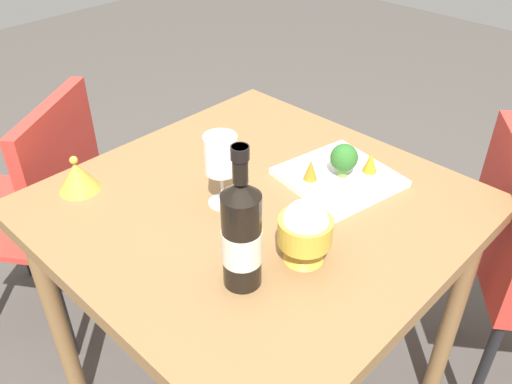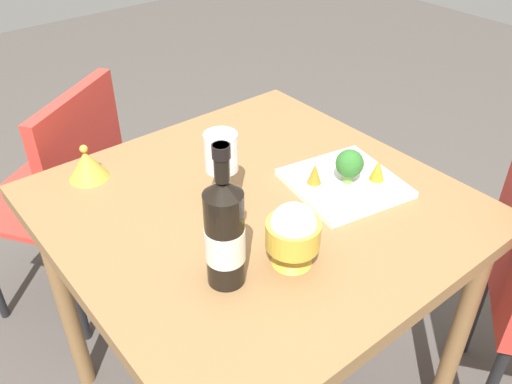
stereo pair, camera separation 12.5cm
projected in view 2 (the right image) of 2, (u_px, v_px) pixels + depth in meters
The scene contains 10 objects.
dining_table at pixel (256, 231), 1.32m from camera, with size 0.90×0.90×0.76m.
chair_near_window at pixel (68, 183), 1.73m from camera, with size 0.56×0.56×0.85m.
wine_bottle at pixel (225, 232), 0.99m from camera, with size 0.08×0.08×0.30m.
wine_glass at pixel (221, 154), 1.20m from camera, with size 0.08×0.08×0.18m.
rice_bowl at pixel (293, 234), 1.06m from camera, with size 0.11×0.11×0.14m.
rice_bowl_lid at pixel (87, 164), 1.33m from camera, with size 0.10×0.10×0.09m.
serving_plate at pixel (344, 183), 1.32m from camera, with size 0.29×0.29×0.02m.
broccoli_floret at pixel (350, 164), 1.28m from camera, with size 0.07×0.07×0.09m.
carrot_garnish_left at pixel (315, 173), 1.29m from camera, with size 0.04×0.04×0.05m.
carrot_garnish_right at pixel (378, 170), 1.30m from camera, with size 0.04×0.04×0.05m.
Camera 2 is at (-0.64, -0.79, 1.51)m, focal length 37.69 mm.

